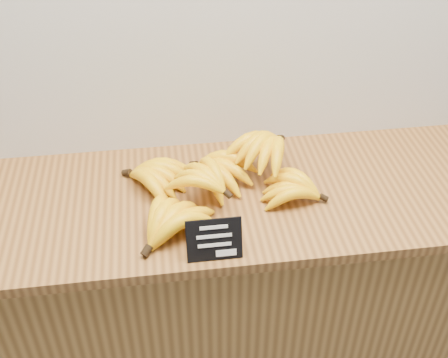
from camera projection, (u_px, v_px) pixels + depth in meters
counter at (222, 308)px, 1.82m from camera, size 1.48×0.50×0.90m
counter_top at (222, 198)px, 1.53m from camera, size 1.57×0.54×0.03m
chalkboard_sign at (214, 240)px, 1.31m from camera, size 0.13×0.04×0.10m
banana_pile at (214, 181)px, 1.49m from camera, size 0.54×0.39×0.12m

